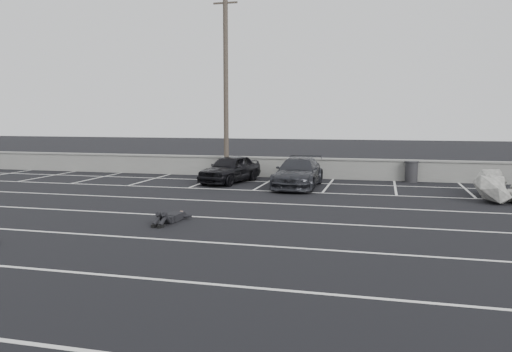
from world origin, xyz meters
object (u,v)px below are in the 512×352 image
(car_left, at_px, (230,169))
(person, at_px, (174,214))
(utility_pole, at_px, (226,85))
(car_right, at_px, (298,173))
(trash_bin, at_px, (411,171))

(car_left, relative_size, person, 1.76)
(utility_pole, bearing_deg, car_right, -32.37)
(car_left, relative_size, trash_bin, 3.83)
(utility_pole, height_order, person, utility_pole)
(trash_bin, height_order, person, trash_bin)
(trash_bin, xyz_separation_m, person, (-7.54, -11.31, -0.31))
(car_right, xyz_separation_m, trash_bin, (5.06, 3.10, -0.14))
(car_right, bearing_deg, car_left, 167.62)
(utility_pole, bearing_deg, person, -80.71)
(utility_pole, distance_m, trash_bin, 10.27)
(car_left, distance_m, car_right, 3.55)
(utility_pole, height_order, trash_bin, utility_pole)
(car_left, bearing_deg, utility_pole, 126.60)
(trash_bin, bearing_deg, car_left, -164.83)
(car_left, height_order, trash_bin, car_left)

